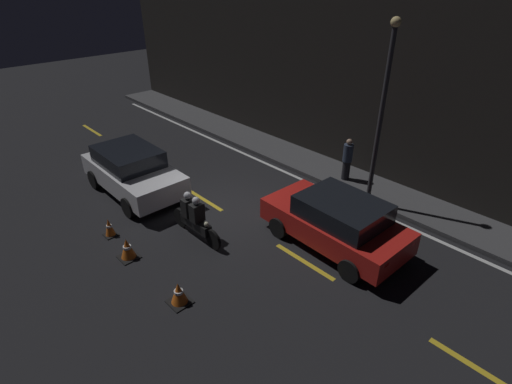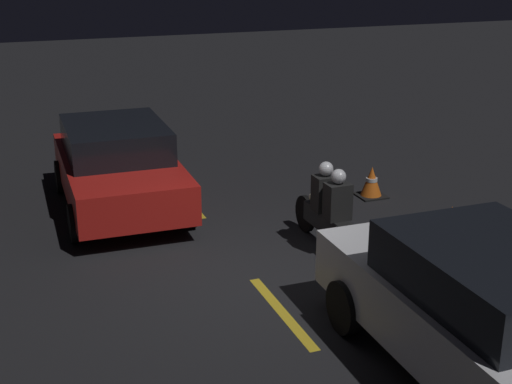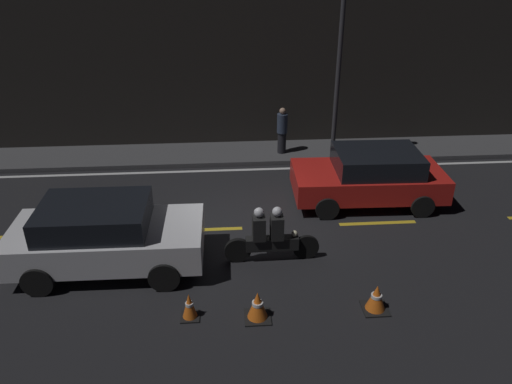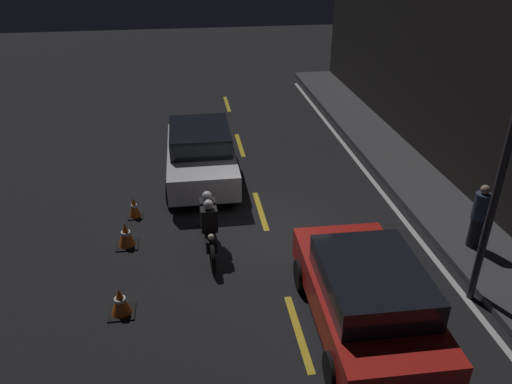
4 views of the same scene
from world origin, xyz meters
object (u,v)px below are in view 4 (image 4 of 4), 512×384
Objects in this scene: sedan_white at (201,154)px; taxi_red at (367,294)px; traffic_cone_far at (120,302)px; traffic_cone_mid at (126,235)px; motorcycle at (209,225)px; pedestrian at (479,216)px; traffic_cone_near at (134,207)px; street_lamp at (508,149)px.

sedan_white is 7.11m from taxi_red.
traffic_cone_mid is at bearing -178.19° from traffic_cone_far.
pedestrian is (0.98, 5.92, 0.29)m from motorcycle.
pedestrian is (2.70, 7.73, 0.66)m from traffic_cone_near.
street_lamp reaches higher than traffic_cone_far.
street_lamp reaches higher than taxi_red.
taxi_red is 3.99m from motorcycle.
sedan_white is 2.68m from traffic_cone_near.
sedan_white is 7.39× the size of traffic_cone_near.
taxi_red is 1.90× the size of motorcycle.
pedestrian is at bearing 70.73° from traffic_cone_near.
traffic_cone_near is 8.58m from street_lamp.
street_lamp reaches higher than traffic_cone_mid.
traffic_cone_far is 7.85m from pedestrian.
sedan_white is 0.72× the size of street_lamp.
traffic_cone_mid is 7.98m from pedestrian.
motorcycle reaches higher than traffic_cone_near.
sedan_white is 1.93× the size of motorcycle.
sedan_white is 7.49m from pedestrian.
traffic_cone_near is 8.22m from pedestrian.
taxi_red is 4.62m from traffic_cone_far.
street_lamp is at bearing 40.05° from sedan_white.
taxi_red is 0.71× the size of street_lamp.
pedestrian is at bearing 79.81° from motorcycle.
taxi_red is at bearing 43.16° from traffic_cone_near.
traffic_cone_near is 0.10× the size of street_lamp.
pedestrian is (-0.95, 7.76, 0.65)m from traffic_cone_far.
motorcycle is 3.84× the size of traffic_cone_near.
motorcycle is at bearing 42.49° from taxi_red.
traffic_cone_near is 0.36× the size of pedestrian.
traffic_cone_far is (2.35, 0.07, -0.01)m from traffic_cone_mid.
motorcycle is at bearing -116.26° from street_lamp.
traffic_cone_mid is at bearing -112.64° from street_lamp.
street_lamp reaches higher than traffic_cone_near.
traffic_cone_mid is (3.19, -1.92, -0.54)m from sedan_white.
taxi_red is 7.12× the size of traffic_cone_far.
street_lamp is at bearing -76.72° from taxi_red.
pedestrian reaches higher than taxi_red.
street_lamp reaches higher than pedestrian.
sedan_white reaches higher than taxi_red.
pedestrian reaches higher than traffic_cone_far.
pedestrian reaches higher than traffic_cone_mid.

